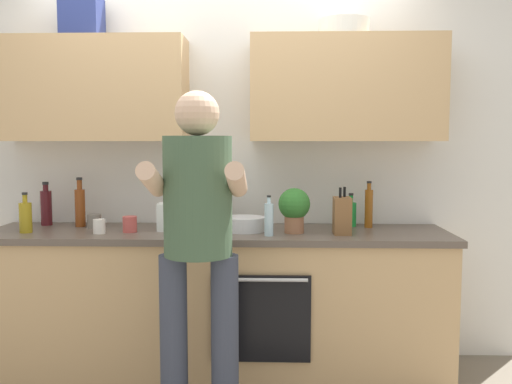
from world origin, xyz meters
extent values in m
plane|color=#756B5B|center=(0.00, 0.00, 0.00)|extent=(12.00, 12.00, 0.00)
cube|color=silver|center=(0.00, 0.36, 1.25)|extent=(4.00, 0.06, 2.50)
cube|color=tan|center=(-0.80, 0.17, 1.77)|extent=(1.19, 0.32, 0.65)
cube|color=tan|center=(0.80, 0.17, 1.77)|extent=(1.19, 0.32, 0.65)
cylinder|color=silver|center=(0.78, 0.17, 2.15)|extent=(0.31, 0.31, 0.10)
cube|color=navy|center=(-0.86, 0.17, 2.22)|extent=(0.24, 0.20, 0.25)
cube|color=tan|center=(0.00, 0.00, 0.43)|extent=(2.80, 0.60, 0.86)
cube|color=brown|center=(0.00, 0.00, 0.88)|extent=(2.84, 0.64, 0.04)
cube|color=black|center=(0.28, -0.31, 0.45)|extent=(0.56, 0.02, 0.50)
cylinder|color=silver|center=(0.28, -0.33, 0.68)|extent=(0.52, 0.02, 0.02)
cylinder|color=#383D4C|center=(-0.15, -0.65, 0.44)|extent=(0.14, 0.14, 0.88)
cylinder|color=#383D4C|center=(0.11, -0.65, 0.44)|extent=(0.14, 0.14, 0.88)
cylinder|color=#3F593F|center=(-0.02, -0.65, 1.18)|extent=(0.34, 0.34, 0.59)
sphere|color=#D8AD8C|center=(-0.02, -0.65, 1.59)|extent=(0.22, 0.22, 0.22)
cylinder|color=#D8AD8C|center=(-0.22, -0.77, 1.27)|extent=(0.09, 0.31, 0.19)
cylinder|color=#D8AD8C|center=(0.18, -0.77, 1.27)|extent=(0.09, 0.31, 0.19)
cylinder|color=#8C4C14|center=(0.96, 0.16, 1.02)|extent=(0.05, 0.05, 0.24)
cylinder|color=#8C4C14|center=(0.96, 0.16, 1.16)|extent=(0.03, 0.03, 0.04)
cylinder|color=black|center=(0.96, 0.16, 1.19)|extent=(0.03, 0.03, 0.01)
cylinder|color=black|center=(-0.01, 0.18, 1.01)|extent=(0.08, 0.08, 0.22)
cylinder|color=black|center=(-0.01, 0.18, 1.14)|extent=(0.04, 0.04, 0.03)
cylinder|color=black|center=(-0.01, 0.18, 1.17)|extent=(0.05, 0.05, 0.02)
cylinder|color=olive|center=(-1.14, -0.10, 0.99)|extent=(0.07, 0.07, 0.18)
cylinder|color=olive|center=(-1.14, -0.10, 1.11)|extent=(0.03, 0.03, 0.05)
cylinder|color=black|center=(-1.14, -0.10, 1.14)|extent=(0.03, 0.03, 0.01)
cylinder|color=#471419|center=(-1.14, 0.19, 1.01)|extent=(0.07, 0.07, 0.23)
cylinder|color=#471419|center=(-1.14, 0.19, 1.15)|extent=(0.03, 0.03, 0.04)
cylinder|color=black|center=(-1.14, 0.19, 1.18)|extent=(0.04, 0.04, 0.02)
cylinder|color=#198C33|center=(0.85, 0.21, 0.98)|extent=(0.07, 0.07, 0.15)
cylinder|color=#198C33|center=(0.85, 0.21, 1.08)|extent=(0.03, 0.03, 0.05)
cylinder|color=black|center=(0.85, 0.21, 1.11)|extent=(0.03, 0.03, 0.01)
cylinder|color=silver|center=(0.32, -0.17, 0.99)|extent=(0.05, 0.05, 0.19)
cylinder|color=silver|center=(0.32, -0.17, 1.11)|extent=(0.02, 0.02, 0.04)
cylinder|color=black|center=(0.32, -0.17, 1.13)|extent=(0.02, 0.02, 0.01)
cylinder|color=brown|center=(-0.89, 0.14, 1.02)|extent=(0.06, 0.06, 0.24)
cylinder|color=brown|center=(-0.89, 0.14, 1.17)|extent=(0.03, 0.03, 0.06)
cylinder|color=black|center=(-0.89, 0.14, 1.21)|extent=(0.04, 0.04, 0.02)
cylinder|color=white|center=(-0.69, -0.12, 0.94)|extent=(0.07, 0.07, 0.09)
cylinder|color=slate|center=(-0.79, 0.09, 0.94)|extent=(0.08, 0.08, 0.09)
cylinder|color=#BF4C47|center=(-0.52, -0.06, 0.95)|extent=(0.09, 0.09, 0.10)
cylinder|color=silver|center=(0.17, 0.00, 0.94)|extent=(0.25, 0.25, 0.09)
cube|color=brown|center=(0.76, -0.10, 1.01)|extent=(0.10, 0.14, 0.22)
cylinder|color=black|center=(0.74, -0.12, 1.15)|extent=(0.02, 0.02, 0.06)
cylinder|color=black|center=(0.77, -0.08, 1.15)|extent=(0.02, 0.02, 0.06)
cylinder|color=#9E6647|center=(0.47, -0.06, 0.95)|extent=(0.12, 0.12, 0.10)
sphere|color=#2D6B28|center=(0.47, -0.06, 1.08)|extent=(0.19, 0.19, 0.19)
cube|color=silver|center=(-0.26, 0.02, 0.98)|extent=(0.22, 0.16, 0.17)
camera|label=1|loc=(0.35, -3.37, 1.45)|focal=39.04mm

